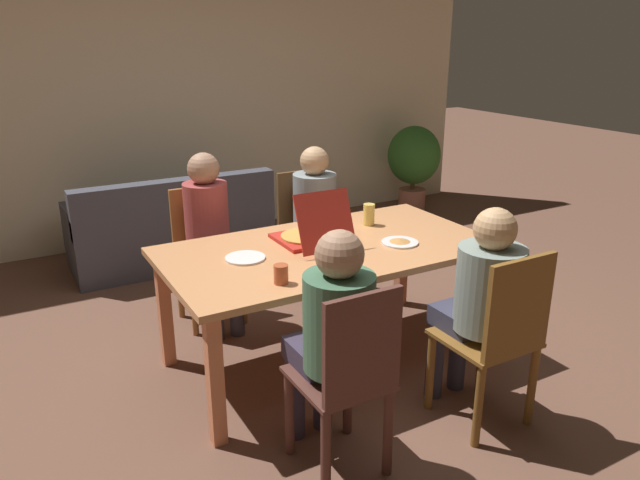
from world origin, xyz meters
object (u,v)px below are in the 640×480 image
(drinking_glass_0, at_px, (369,215))
(potted_plant, at_px, (414,160))
(chair_1, at_px, (309,228))
(person_3, at_px, (210,227))
(dining_table, at_px, (328,259))
(chair_3, at_px, (205,249))
(chair_0, at_px, (498,336))
(plate_1, at_px, (245,258))
(pizza_box_0, at_px, (309,235))
(chair_2, at_px, (348,380))
(person_2, at_px, (333,327))
(plate_0, at_px, (400,242))
(person_1, at_px, (319,212))
(person_0, at_px, (481,294))
(drinking_glass_1, at_px, (281,274))
(couch, at_px, (172,231))

(drinking_glass_0, xyz_separation_m, potted_plant, (2.11, 2.22, -0.23))
(chair_1, height_order, person_3, person_3)
(dining_table, xyz_separation_m, chair_3, (-0.45, 0.97, -0.16))
(chair_0, bearing_deg, potted_plant, 58.23)
(chair_0, height_order, plate_1, chair_0)
(pizza_box_0, distance_m, potted_plant, 3.52)
(dining_table, height_order, pizza_box_0, pizza_box_0)
(person_3, bearing_deg, chair_1, 11.56)
(pizza_box_0, bearing_deg, drinking_glass_0, 13.15)
(chair_0, xyz_separation_m, chair_2, (-0.87, 0.06, -0.02))
(person_2, xyz_separation_m, plate_0, (0.87, 0.66, 0.07))
(plate_1, bearing_deg, person_1, 40.77)
(person_0, xyz_separation_m, chair_3, (-0.87, 1.85, -0.19))
(chair_3, bearing_deg, pizza_box_0, -65.54)
(dining_table, bearing_deg, chair_3, 115.02)
(chair_3, relative_size, person_3, 0.78)
(person_2, bearing_deg, pizza_box_0, 67.50)
(chair_0, bearing_deg, person_0, 90.00)
(person_3, relative_size, plate_0, 5.49)
(person_1, height_order, person_2, person_2)
(person_1, distance_m, pizza_box_0, 0.88)
(chair_3, distance_m, plate_1, 0.96)
(chair_3, bearing_deg, drinking_glass_1, -91.65)
(pizza_box_0, height_order, drinking_glass_0, pizza_box_0)
(chair_0, bearing_deg, drinking_glass_0, 88.16)
(chair_2, xyz_separation_m, drinking_glass_1, (-0.04, 0.60, 0.31))
(chair_2, xyz_separation_m, chair_3, (0.00, 1.93, 0.01))
(pizza_box_0, relative_size, plate_0, 2.16)
(chair_3, distance_m, drinking_glass_1, 1.37)
(person_3, bearing_deg, plate_1, -94.65)
(dining_table, relative_size, chair_0, 2.00)
(person_2, bearing_deg, drinking_glass_1, 94.84)
(person_3, bearing_deg, chair_3, 90.00)
(chair_0, xyz_separation_m, person_0, (-0.00, 0.14, 0.18))
(chair_0, distance_m, couch, 3.31)
(couch, bearing_deg, chair_2, -91.75)
(drinking_glass_0, distance_m, couch, 2.18)
(person_2, distance_m, potted_plant, 4.46)
(plate_1, bearing_deg, drinking_glass_0, 10.87)
(dining_table, height_order, person_1, person_1)
(person_1, xyz_separation_m, drinking_glass_0, (0.04, -0.62, 0.13))
(chair_1, height_order, couch, chair_1)
(chair_0, relative_size, person_1, 0.83)
(drinking_glass_1, bearing_deg, chair_1, 56.71)
(plate_1, height_order, drinking_glass_1, drinking_glass_1)
(chair_3, relative_size, drinking_glass_1, 9.51)
(chair_1, distance_m, drinking_glass_0, 0.83)
(chair_0, xyz_separation_m, person_1, (-0.00, 1.87, 0.18))
(person_0, xyz_separation_m, drinking_glass_0, (0.04, 1.11, 0.13))
(dining_table, height_order, person_3, person_3)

